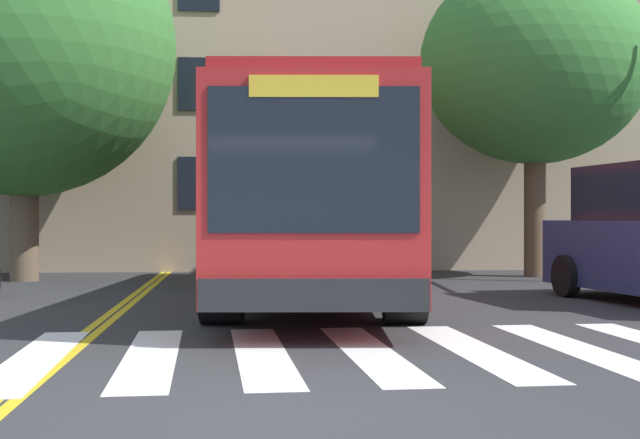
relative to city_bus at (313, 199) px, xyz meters
The scene contains 8 objects.
ground_plane 9.41m from the city_bus, 97.11° to the right, with size 120.00×120.00×0.00m, color #303033.
crosswalk 6.59m from the city_bus, 94.75° to the right, with size 13.31×4.55×0.01m.
lane_line_yellow_inner 8.52m from the city_bus, 112.96° to the left, with size 0.12×36.00×0.01m, color gold.
lane_line_yellow_outer 8.46m from the city_bus, 111.94° to the left, with size 0.12×36.00×0.01m, color gold.
city_bus is the anchor object (origin of this frame).
street_tree_curbside_large 8.64m from the city_bus, 42.14° to the left, with size 7.97×8.03×7.65m.
street_tree_curbside_small 8.66m from the city_bus, 140.80° to the left, with size 9.67×9.68×8.70m.
building_facade 13.22m from the city_bus, 100.40° to the left, with size 41.30×9.45×9.38m.
Camera 1 is at (-0.24, -6.53, 1.44)m, focal length 50.00 mm.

